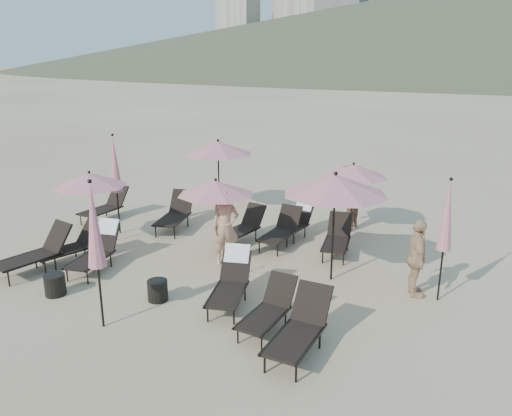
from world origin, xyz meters
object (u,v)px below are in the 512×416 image
at_px(beachgoer_a, 225,227).
at_px(lounger_10, 295,221).
at_px(umbrella_open_2, 335,185).
at_px(umbrella_open_4, 353,171).
at_px(lounger_6, 106,206).
at_px(beachgoer_b, 347,198).
at_px(umbrella_closed_1, 447,217).
at_px(umbrella_open_1, 216,188).
at_px(umbrella_closed_0, 94,227).
at_px(side_table_0, 55,285).
at_px(lounger_2, 97,248).
at_px(lounger_0, 36,252).
at_px(lounger_5, 300,328).
at_px(lounger_1, 70,245).
at_px(umbrella_open_0, 90,180).
at_px(beachgoer_c, 417,258).
at_px(lounger_11, 337,237).
at_px(side_table_1, 158,290).
at_px(lounger_3, 231,280).
at_px(lounger_4, 269,309).
at_px(lounger_7, 175,213).
at_px(umbrella_open_3, 218,148).
at_px(lounger_9, 281,230).

bearing_deg(beachgoer_a, lounger_10, 33.03).
distance_m(umbrella_open_2, umbrella_open_4, 3.40).
distance_m(lounger_6, beachgoer_b, 7.36).
xyz_separation_m(lounger_10, umbrella_closed_1, (4.07, -2.30, 1.32)).
relative_size(umbrella_open_1, beachgoer_a, 1.12).
relative_size(umbrella_closed_0, side_table_0, 6.17).
bearing_deg(lounger_2, lounger_0, -158.99).
bearing_deg(beachgoer_b, umbrella_open_1, -29.66).
xyz_separation_m(lounger_5, umbrella_closed_0, (-3.59, -0.78, 1.50)).
bearing_deg(umbrella_closed_1, lounger_5, -121.89).
xyz_separation_m(lounger_1, umbrella_open_1, (3.07, 1.84, 1.37)).
height_order(lounger_0, umbrella_open_0, umbrella_open_0).
bearing_deg(lounger_6, beachgoer_c, -3.69).
relative_size(lounger_1, lounger_5, 1.00).
relative_size(lounger_0, lounger_5, 1.10).
xyz_separation_m(umbrella_open_1, umbrella_closed_1, (5.28, -0.08, 0.01)).
bearing_deg(umbrella_closed_1, lounger_11, 148.57).
bearing_deg(side_table_1, umbrella_open_0, 151.22).
height_order(lounger_3, lounger_4, lounger_3).
bearing_deg(lounger_1, umbrella_open_2, 34.60).
bearing_deg(side_table_1, lounger_6, 141.38).
distance_m(lounger_3, lounger_7, 5.03).
height_order(lounger_1, beachgoer_c, beachgoer_c).
bearing_deg(umbrella_open_1, beachgoer_c, -0.79).
height_order(umbrella_open_4, umbrella_closed_1, umbrella_closed_1).
bearing_deg(lounger_10, lounger_6, -161.45).
xyz_separation_m(lounger_3, beachgoer_a, (-1.12, 1.80, 0.41)).
bearing_deg(umbrella_open_2, umbrella_open_3, 144.64).
bearing_deg(lounger_7, umbrella_open_2, -29.14).
relative_size(umbrella_open_3, beachgoer_a, 1.31).
distance_m(lounger_9, side_table_0, 5.73).
height_order(lounger_0, lounger_7, lounger_0).
bearing_deg(lounger_5, lounger_11, 100.48).
xyz_separation_m(umbrella_open_2, beachgoer_c, (1.81, -0.01, -1.37)).
relative_size(lounger_9, umbrella_open_1, 0.82).
relative_size(umbrella_open_3, side_table_0, 5.26).
relative_size(umbrella_open_0, umbrella_open_1, 1.01).
height_order(lounger_2, lounger_7, lounger_2).
bearing_deg(lounger_3, lounger_1, 162.71).
height_order(lounger_4, umbrella_closed_0, umbrella_closed_0).
bearing_deg(umbrella_closed_0, lounger_2, 134.35).
distance_m(lounger_11, side_table_1, 4.86).
bearing_deg(beachgoer_a, lounger_3, -96.10).
bearing_deg(lounger_7, lounger_4, -53.60).
distance_m(lounger_3, beachgoer_a, 2.16).
xyz_separation_m(lounger_3, umbrella_closed_1, (3.79, 1.95, 1.31)).
relative_size(lounger_10, umbrella_open_1, 0.83).
xyz_separation_m(lounger_4, lounger_5, (0.79, -0.47, 0.05)).
bearing_deg(lounger_1, umbrella_open_0, 121.34).
bearing_deg(lounger_0, beachgoer_b, 58.74).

